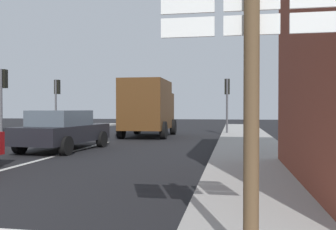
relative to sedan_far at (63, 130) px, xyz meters
The scene contains 9 objects.
ground_plane 1.77m from the sedan_far, 72.43° to the left, with size 80.00×80.00×0.00m, color black.
sidewalk_right 6.83m from the sedan_far, ahead, with size 2.57×44.00×0.14m, color #9E9B96.
lane_centre_stripe 2.63m from the sedan_far, 78.96° to the right, with size 0.16×12.00×0.01m, color silver.
sedan_far is the anchor object (origin of this frame).
delivery_truck 7.25m from the sedan_far, 77.36° to the left, with size 2.55×5.03×3.05m.
route_sign_post 11.20m from the sedan_far, 55.62° to the right, with size 1.66×0.14×3.20m.
traffic_light_near_left 6.26m from the sedan_far, 143.70° to the left, with size 0.30×0.49×3.44m.
traffic_light_far_left 10.43m from the sedan_far, 118.01° to the left, with size 0.30×0.49×3.37m.
traffic_light_far_right 10.98m from the sedan_far, 57.69° to the left, with size 0.30×0.49×3.28m.
Camera 1 is at (5.64, -4.09, 1.52)m, focal length 39.31 mm.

